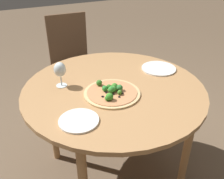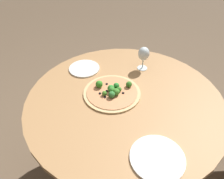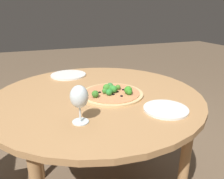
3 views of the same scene
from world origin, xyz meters
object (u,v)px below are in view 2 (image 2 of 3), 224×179
pizza (112,92)px  plate_near (84,68)px  wine_glass (144,54)px  plate_far (157,158)px

pizza → plate_near: 0.31m
pizza → wine_glass: wine_glass is taller
wine_glass → plate_far: bearing=84.4°
wine_glass → plate_far: wine_glass is taller
plate_near → pizza: bearing=122.0°
plate_near → plate_far: size_ratio=0.85×
pizza → plate_near: size_ratio=1.64×
pizza → plate_near: (0.16, -0.26, -0.01)m
plate_near → plate_far: 0.77m
plate_near → plate_far: same height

